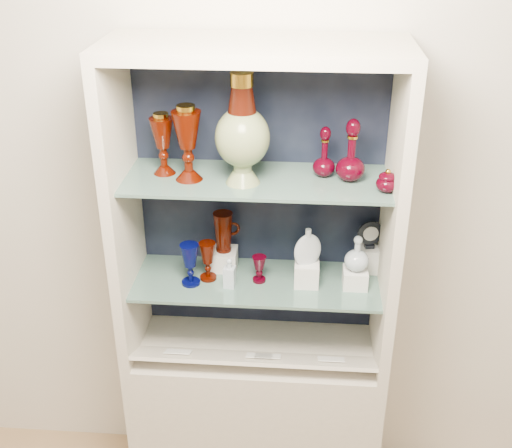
# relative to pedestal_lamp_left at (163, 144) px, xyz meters

# --- Properties ---
(wall_back) EXTENTS (3.50, 0.02, 2.80)m
(wall_back) POSITION_rel_pedestal_lamp_left_xyz_m (0.33, 0.18, -0.18)
(wall_back) COLOR beige
(wall_back) RESTS_ON ground
(cabinet_base) EXTENTS (1.00, 0.40, 0.75)m
(cabinet_base) POSITION_rel_pedestal_lamp_left_xyz_m (0.33, -0.04, -1.21)
(cabinet_base) COLOR beige
(cabinet_base) RESTS_ON ground
(cabinet_back_panel) EXTENTS (0.98, 0.02, 1.15)m
(cabinet_back_panel) POSITION_rel_pedestal_lamp_left_xyz_m (0.33, 0.15, -0.26)
(cabinet_back_panel) COLOR black
(cabinet_back_panel) RESTS_ON cabinet_base
(cabinet_side_left) EXTENTS (0.04, 0.40, 1.15)m
(cabinet_side_left) POSITION_rel_pedestal_lamp_left_xyz_m (-0.15, -0.04, -0.26)
(cabinet_side_left) COLOR beige
(cabinet_side_left) RESTS_ON cabinet_base
(cabinet_side_right) EXTENTS (0.04, 0.40, 1.15)m
(cabinet_side_right) POSITION_rel_pedestal_lamp_left_xyz_m (0.81, -0.04, -0.26)
(cabinet_side_right) COLOR beige
(cabinet_side_right) RESTS_ON cabinet_base
(cabinet_top_cap) EXTENTS (1.00, 0.40, 0.04)m
(cabinet_top_cap) POSITION_rel_pedestal_lamp_left_xyz_m (0.33, -0.04, 0.34)
(cabinet_top_cap) COLOR beige
(cabinet_top_cap) RESTS_ON cabinet_side_left
(shelf_lower) EXTENTS (0.92, 0.34, 0.01)m
(shelf_lower) POSITION_rel_pedestal_lamp_left_xyz_m (0.33, -0.02, -0.54)
(shelf_lower) COLOR slate
(shelf_lower) RESTS_ON cabinet_side_left
(shelf_upper) EXTENTS (0.92, 0.34, 0.01)m
(shelf_upper) POSITION_rel_pedestal_lamp_left_xyz_m (0.33, -0.02, -0.12)
(shelf_upper) COLOR slate
(shelf_upper) RESTS_ON cabinet_side_left
(label_ledge) EXTENTS (0.92, 0.17, 0.09)m
(label_ledge) POSITION_rel_pedestal_lamp_left_xyz_m (0.33, -0.15, -0.80)
(label_ledge) COLOR beige
(label_ledge) RESTS_ON cabinet_base
(label_card_0) EXTENTS (0.10, 0.06, 0.03)m
(label_card_0) POSITION_rel_pedestal_lamp_left_xyz_m (0.62, -0.15, -0.79)
(label_card_0) COLOR white
(label_card_0) RESTS_ON label_ledge
(label_card_1) EXTENTS (0.10, 0.06, 0.03)m
(label_card_1) POSITION_rel_pedestal_lamp_left_xyz_m (0.38, -0.15, -0.79)
(label_card_1) COLOR white
(label_card_1) RESTS_ON label_ledge
(label_card_2) EXTENTS (0.10, 0.06, 0.03)m
(label_card_2) POSITION_rel_pedestal_lamp_left_xyz_m (0.04, -0.15, -0.79)
(label_card_2) COLOR white
(label_card_2) RESTS_ON label_ledge
(label_card_3) EXTENTS (0.10, 0.06, 0.03)m
(label_card_3) POSITION_rel_pedestal_lamp_left_xyz_m (0.35, -0.15, -0.79)
(label_card_3) COLOR white
(label_card_3) RESTS_ON label_ledge
(pedestal_lamp_left) EXTENTS (0.10, 0.10, 0.22)m
(pedestal_lamp_left) POSITION_rel_pedestal_lamp_left_xyz_m (0.00, 0.00, 0.00)
(pedestal_lamp_left) COLOR #430D01
(pedestal_lamp_left) RESTS_ON shelf_upper
(pedestal_lamp_right) EXTENTS (0.10, 0.10, 0.26)m
(pedestal_lamp_right) POSITION_rel_pedestal_lamp_left_xyz_m (0.10, -0.05, 0.02)
(pedestal_lamp_right) COLOR #430D01
(pedestal_lamp_right) RESTS_ON shelf_upper
(enamel_urn) EXTENTS (0.23, 0.23, 0.38)m
(enamel_urn) POSITION_rel_pedestal_lamp_left_xyz_m (0.28, -0.06, 0.08)
(enamel_urn) COLOR #104C18
(enamel_urn) RESTS_ON shelf_upper
(ruby_decanter_a) EXTENTS (0.10, 0.10, 0.20)m
(ruby_decanter_a) POSITION_rel_pedestal_lamp_left_xyz_m (0.56, 0.02, -0.01)
(ruby_decanter_a) COLOR #44000F
(ruby_decanter_a) RESTS_ON shelf_upper
(ruby_decanter_b) EXTENTS (0.12, 0.12, 0.23)m
(ruby_decanter_b) POSITION_rel_pedestal_lamp_left_xyz_m (0.65, -0.02, 0.01)
(ruby_decanter_b) COLOR #44000F
(ruby_decanter_b) RESTS_ON shelf_upper
(lidded_bowl) EXTENTS (0.09, 0.09, 0.08)m
(lidded_bowl) POSITION_rel_pedestal_lamp_left_xyz_m (0.77, -0.10, -0.07)
(lidded_bowl) COLOR #44000F
(lidded_bowl) RESTS_ON shelf_upper
(cobalt_goblet) EXTENTS (0.07, 0.07, 0.17)m
(cobalt_goblet) POSITION_rel_pedestal_lamp_left_xyz_m (0.09, -0.06, -0.45)
(cobalt_goblet) COLOR #010444
(cobalt_goblet) RESTS_ON shelf_lower
(ruby_goblet_tall) EXTENTS (0.08, 0.08, 0.15)m
(ruby_goblet_tall) POSITION_rel_pedestal_lamp_left_xyz_m (0.15, -0.02, -0.45)
(ruby_goblet_tall) COLOR #430D01
(ruby_goblet_tall) RESTS_ON shelf_lower
(ruby_goblet_small) EXTENTS (0.07, 0.07, 0.11)m
(ruby_goblet_small) POSITION_rel_pedestal_lamp_left_xyz_m (0.34, -0.03, -0.48)
(ruby_goblet_small) COLOR #44000F
(ruby_goblet_small) RESTS_ON shelf_lower
(riser_ruby_pitcher) EXTENTS (0.10, 0.10, 0.08)m
(riser_ruby_pitcher) POSITION_rel_pedestal_lamp_left_xyz_m (0.20, 0.06, -0.49)
(riser_ruby_pitcher) COLOR silver
(riser_ruby_pitcher) RESTS_ON shelf_lower
(ruby_pitcher) EXTENTS (0.14, 0.11, 0.16)m
(ruby_pitcher) POSITION_rel_pedestal_lamp_left_xyz_m (0.20, 0.06, -0.37)
(ruby_pitcher) COLOR #430D01
(ruby_pitcher) RESTS_ON riser_ruby_pitcher
(clear_square_bottle) EXTENTS (0.05, 0.05, 0.12)m
(clear_square_bottle) POSITION_rel_pedestal_lamp_left_xyz_m (0.23, -0.07, -0.47)
(clear_square_bottle) COLOR #AABBC8
(clear_square_bottle) RESTS_ON shelf_lower
(riser_flat_flask) EXTENTS (0.09, 0.09, 0.09)m
(riser_flat_flask) POSITION_rel_pedestal_lamp_left_xyz_m (0.52, -0.03, -0.49)
(riser_flat_flask) COLOR silver
(riser_flat_flask) RESTS_ON shelf_lower
(flat_flask) EXTENTS (0.11, 0.08, 0.15)m
(flat_flask) POSITION_rel_pedestal_lamp_left_xyz_m (0.52, -0.03, -0.37)
(flat_flask) COLOR silver
(flat_flask) RESTS_ON riser_flat_flask
(riser_clear_round_decanter) EXTENTS (0.09, 0.09, 0.07)m
(riser_clear_round_decanter) POSITION_rel_pedestal_lamp_left_xyz_m (0.70, -0.03, -0.50)
(riser_clear_round_decanter) COLOR silver
(riser_clear_round_decanter) RESTS_ON shelf_lower
(clear_round_decanter) EXTENTS (0.11, 0.11, 0.13)m
(clear_round_decanter) POSITION_rel_pedestal_lamp_left_xyz_m (0.70, -0.03, -0.39)
(clear_round_decanter) COLOR #AABBC8
(clear_round_decanter) RESTS_ON riser_clear_round_decanter
(riser_cameo_medallion) EXTENTS (0.08, 0.08, 0.10)m
(riser_cameo_medallion) POSITION_rel_pedestal_lamp_left_xyz_m (0.75, 0.09, -0.48)
(riser_cameo_medallion) COLOR silver
(riser_cameo_medallion) RESTS_ON shelf_lower
(cameo_medallion) EXTENTS (0.10, 0.05, 0.12)m
(cameo_medallion) POSITION_rel_pedestal_lamp_left_xyz_m (0.75, 0.09, -0.37)
(cameo_medallion) COLOR black
(cameo_medallion) RESTS_ON riser_cameo_medallion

